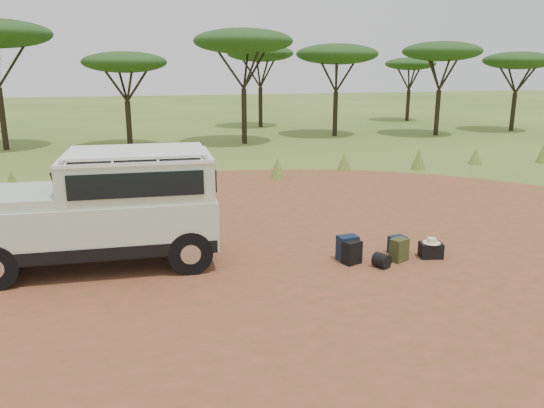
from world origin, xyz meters
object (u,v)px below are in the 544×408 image
object	(u,v)px
safari_vehicle	(106,211)
walking_staff	(31,231)
backpack_navy	(347,248)
duffel_navy	(397,245)
backpack_olive	(399,250)
hard_case	(431,250)
backpack_black	(352,252)

from	to	relation	value
safari_vehicle	walking_staff	xyz separation A→B (m)	(-1.51, 0.42, -0.42)
safari_vehicle	backpack_navy	bearing A→B (deg)	-9.69
safari_vehicle	duffel_navy	xyz separation A→B (m)	(6.13, -1.09, -0.96)
backpack_olive	safari_vehicle	bearing A→B (deg)	142.93
backpack_navy	walking_staff	bearing A→B (deg)	161.54
duffel_navy	hard_case	xyz separation A→B (m)	(0.57, -0.45, -0.03)
safari_vehicle	duffel_navy	world-z (taller)	safari_vehicle
backpack_olive	hard_case	xyz separation A→B (m)	(0.77, -0.01, -0.08)
backpack_black	hard_case	xyz separation A→B (m)	(1.80, -0.15, -0.08)
walking_staff	backpack_black	bearing A→B (deg)	-66.06
backpack_black	walking_staff	bearing A→B (deg)	145.47
safari_vehicle	duffel_navy	distance (m)	6.31
safari_vehicle	backpack_olive	size ratio (longest dim) A/B	10.22
backpack_black	backpack_olive	size ratio (longest dim) A/B	1.00
backpack_navy	backpack_olive	bearing A→B (deg)	-23.34
safari_vehicle	backpack_olive	xyz separation A→B (m)	(5.93, -1.53, -0.91)
walking_staff	backpack_navy	xyz separation A→B (m)	(6.40, -1.60, -0.46)
walking_staff	hard_case	size ratio (longest dim) A/B	3.16
backpack_black	duffel_navy	size ratio (longest dim) A/B	1.26
backpack_black	backpack_olive	xyz separation A→B (m)	(1.03, -0.14, -0.00)
walking_staff	backpack_olive	xyz separation A→B (m)	(7.44, -1.95, -0.49)
backpack_black	hard_case	distance (m)	1.81
backpack_olive	backpack_navy	bearing A→B (deg)	138.51
backpack_navy	backpack_olive	size ratio (longest dim) A/B	1.10
backpack_navy	backpack_olive	world-z (taller)	backpack_navy
safari_vehicle	walking_staff	world-z (taller)	safari_vehicle
backpack_black	duffel_navy	bearing A→B (deg)	-5.18
safari_vehicle	backpack_black	world-z (taller)	safari_vehicle
backpack_olive	duffel_navy	distance (m)	0.49
backpack_navy	hard_case	distance (m)	1.85
walking_staff	backpack_navy	distance (m)	6.61
walking_staff	backpack_black	xyz separation A→B (m)	(6.40, -1.81, -0.49)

